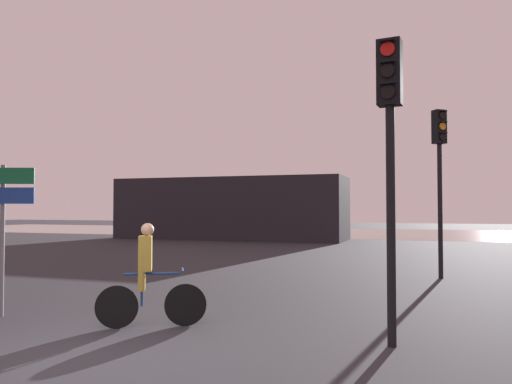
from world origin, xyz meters
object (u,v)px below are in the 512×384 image
direction_sign_post (2,212)px  cyclist (148,274)px  distant_building (230,209)px  traffic_light_near_right (390,131)px  traffic_light_far_right (440,161)px

direction_sign_post → cyclist: bearing=161.8°
cyclist → distant_building: bearing=170.6°
traffic_light_near_right → traffic_light_far_right: bearing=-89.8°
direction_sign_post → cyclist: size_ratio=1.60×
traffic_light_near_right → traffic_light_far_right: (0.79, 7.15, 0.21)m
cyclist → traffic_light_far_right: bearing=120.3°
distant_building → direction_sign_post: size_ratio=5.35×
distant_building → direction_sign_post: (4.43, -21.47, -0.04)m
traffic_light_far_right → cyclist: size_ratio=2.76×
distant_building → traffic_light_near_right: (10.87, -21.18, 1.06)m
distant_building → traffic_light_near_right: 23.83m
direction_sign_post → cyclist: (2.77, 0.17, -0.97)m
traffic_light_near_right → traffic_light_far_right: 7.20m
distant_building → traffic_light_far_right: bearing=-50.3°
direction_sign_post → traffic_light_far_right: bearing=-155.8°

